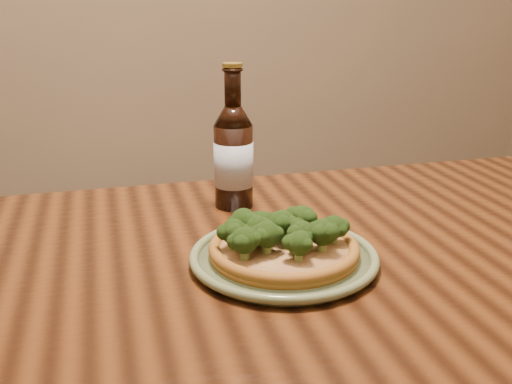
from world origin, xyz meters
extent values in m
cube|color=#44230E|center=(0.00, 0.10, 0.73)|extent=(1.60, 0.90, 0.04)
cylinder|color=#64734F|center=(-0.03, 0.12, 0.76)|extent=(0.26, 0.26, 0.01)
torus|color=#64734F|center=(-0.03, 0.12, 0.76)|extent=(0.28, 0.28, 0.01)
torus|color=#64734F|center=(-0.03, 0.12, 0.76)|extent=(0.22, 0.22, 0.01)
cylinder|color=brown|center=(-0.03, 0.12, 0.77)|extent=(0.22, 0.22, 0.01)
torus|color=brown|center=(-0.03, 0.12, 0.78)|extent=(0.22, 0.22, 0.02)
cylinder|color=#D2C080|center=(-0.03, 0.12, 0.78)|extent=(0.19, 0.19, 0.01)
sphere|color=#2C5019|center=(-0.10, 0.09, 0.81)|extent=(0.05, 0.05, 0.04)
sphere|color=#2C5019|center=(-0.03, 0.07, 0.80)|extent=(0.05, 0.05, 0.04)
sphere|color=#2C5019|center=(-0.07, 0.10, 0.81)|extent=(0.05, 0.05, 0.04)
sphere|color=#2C5019|center=(-0.01, 0.10, 0.81)|extent=(0.04, 0.04, 0.04)
sphere|color=#2C5019|center=(-0.03, 0.14, 0.81)|extent=(0.05, 0.05, 0.04)
sphere|color=#2C5019|center=(0.04, 0.11, 0.80)|extent=(0.04, 0.04, 0.04)
sphere|color=#2C5019|center=(0.00, 0.15, 0.81)|extent=(0.05, 0.05, 0.04)
sphere|color=#2C5019|center=(0.01, 0.09, 0.81)|extent=(0.06, 0.06, 0.04)
sphere|color=#2C5019|center=(-0.09, 0.16, 0.81)|extent=(0.06, 0.06, 0.04)
sphere|color=#2C5019|center=(-0.11, 0.13, 0.81)|extent=(0.04, 0.04, 0.04)
sphere|color=#2C5019|center=(-0.07, 0.14, 0.81)|extent=(0.04, 0.04, 0.04)
sphere|color=#2C5019|center=(-0.06, 0.17, 0.80)|extent=(0.04, 0.04, 0.03)
cylinder|color=black|center=(-0.05, 0.38, 0.83)|extent=(0.07, 0.07, 0.15)
cone|color=black|center=(-0.05, 0.38, 0.92)|extent=(0.07, 0.07, 0.03)
cylinder|color=black|center=(-0.05, 0.38, 0.97)|extent=(0.03, 0.03, 0.07)
torus|color=black|center=(-0.05, 0.38, 1.00)|extent=(0.04, 0.04, 0.01)
cylinder|color=#A58C33|center=(-0.05, 0.38, 1.01)|extent=(0.04, 0.04, 0.01)
cylinder|color=silver|center=(-0.05, 0.38, 0.83)|extent=(0.07, 0.07, 0.08)
camera|label=1|loc=(-0.28, -0.65, 1.14)|focal=42.00mm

